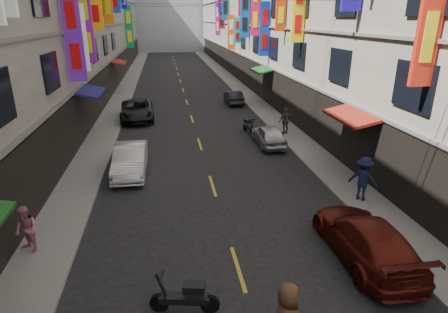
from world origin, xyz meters
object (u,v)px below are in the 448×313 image
object	(u,v)px
scooter_crossing	(186,297)
pedestrian_lfar	(26,230)
car_right_mid	(269,135)
car_right_far	(233,97)
pedestrian_rfar	(286,121)
car_left_mid	(130,160)
car_right_near	(365,239)
car_left_far	(137,110)
scooter_far_right	(249,126)
pedestrian_rnear	(363,179)

from	to	relation	value
scooter_crossing	pedestrian_lfar	distance (m)	5.80
car_right_mid	car_right_far	size ratio (longest dim) A/B	1.02
pedestrian_rfar	pedestrian_lfar	bearing A→B (deg)	23.37
scooter_crossing	car_left_mid	distance (m)	9.82
car_left_mid	car_right_far	distance (m)	16.49
scooter_crossing	car_right_near	world-z (taller)	car_right_near
car_left_mid	car_right_near	xyz separation A→B (m)	(7.73, -8.16, -0.00)
car_right_mid	car_right_far	xyz separation A→B (m)	(0.00, 11.48, -0.03)
car_left_far	pedestrian_lfar	bearing A→B (deg)	-101.32
car_left_far	car_right_near	world-z (taller)	car_left_far
car_right_mid	pedestrian_lfar	size ratio (longest dim) A/B	2.34
scooter_crossing	car_right_far	bearing A→B (deg)	-1.91
car_right_near	pedestrian_rfar	xyz separation A→B (m)	(1.58, 12.97, 0.28)
scooter_far_right	car_right_far	bearing A→B (deg)	-102.91
scooter_crossing	car_right_near	distance (m)	5.85
car_left_mid	pedestrian_rfar	distance (m)	10.49
car_left_mid	car_right_far	size ratio (longest dim) A/B	1.18
car_right_far	pedestrian_rfar	distance (m)	9.88
car_right_far	pedestrian_rnear	xyz separation A→B (m)	(1.81, -19.14, 0.45)
car_left_mid	car_right_mid	bearing A→B (deg)	22.16
car_left_far	car_right_far	bearing A→B (deg)	24.42
scooter_crossing	pedestrian_rfar	size ratio (longest dim) A/B	1.05
pedestrian_lfar	pedestrian_rnear	size ratio (longest dim) A/B	0.85
scooter_far_right	pedestrian_rnear	bearing A→B (deg)	94.22
scooter_far_right	car_right_far	world-z (taller)	car_right_far
car_left_far	pedestrian_rfar	size ratio (longest dim) A/B	2.98
car_left_far	pedestrian_rnear	bearing A→B (deg)	-59.86
car_right_mid	pedestrian_lfar	distance (m)	14.03
car_left_far	car_right_far	size ratio (longest dim) A/B	1.43
scooter_far_right	car_right_near	world-z (taller)	car_right_near
car_right_mid	pedestrian_rnear	distance (m)	7.88
car_right_far	pedestrian_rfar	size ratio (longest dim) A/B	2.09
scooter_far_right	car_right_mid	bearing A→B (deg)	93.88
car_right_near	car_right_mid	bearing A→B (deg)	-89.62
car_right_mid	car_left_far	bearing A→B (deg)	-42.97
car_right_far	car_left_far	bearing A→B (deg)	27.05
car_right_near	pedestrian_lfar	bearing A→B (deg)	-9.64
scooter_crossing	pedestrian_lfar	xyz separation A→B (m)	(-4.76, 3.29, 0.45)
car_left_mid	pedestrian_rfar	xyz separation A→B (m)	(9.31, 4.81, 0.28)
car_left_far	car_right_mid	world-z (taller)	car_left_far
car_left_far	car_right_mid	distance (m)	10.84
car_right_mid	pedestrian_rnear	world-z (taller)	pedestrian_rnear
car_right_near	pedestrian_rnear	distance (m)	4.02
car_right_far	pedestrian_lfar	world-z (taller)	pedestrian_lfar
scooter_far_right	pedestrian_rnear	size ratio (longest dim) A/B	0.98
scooter_far_right	pedestrian_lfar	world-z (taller)	pedestrian_lfar
car_right_near	car_left_far	bearing A→B (deg)	-66.30
scooter_crossing	scooter_far_right	size ratio (longest dim) A/B	1.00
scooter_far_right	car_right_near	xyz separation A→B (m)	(0.61, -13.90, 0.25)
scooter_crossing	car_left_far	distance (m)	20.14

